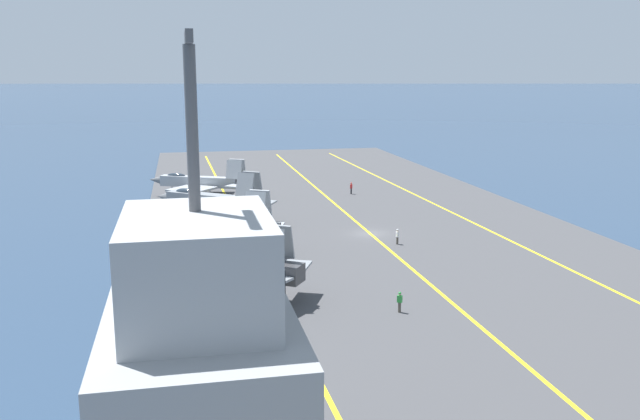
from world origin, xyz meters
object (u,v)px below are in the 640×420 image
Objects in this scene: parked_jet_second at (213,227)px; crew_red_vest at (351,188)px; parked_jet_third at (212,201)px; parked_jet_fourth at (202,182)px; crew_green_vest at (400,301)px; crew_white_vest at (397,236)px; island_tower at (202,386)px; parked_jet_nearest at (219,265)px.

crew_red_vest is (30.10, -22.81, -1.70)m from parked_jet_second.
parked_jet_third is 0.96× the size of parked_jet_fourth.
crew_white_vest is at bearing -17.65° from crew_green_vest.
crew_green_vest is 52.63m from crew_red_vest.
island_tower reaches higher than parked_jet_fourth.
island_tower reaches higher than crew_green_vest.
crew_white_vest is 21.65m from crew_green_vest.
crew_green_vest is (-20.63, 6.56, -0.02)m from crew_white_vest.
crew_white_vest is at bearing -28.20° from island_tower.
parked_jet_nearest is at bearing 62.79° from crew_green_vest.
parked_jet_second is 43.50m from island_tower.
island_tower is at bearing 160.97° from crew_red_vest.
crew_white_vest is at bearing -147.81° from parked_jet_fourth.
crew_green_vest is (-7.08, -13.76, -1.76)m from parked_jet_nearest.
parked_jet_third is at bearing 19.53° from crew_green_vest.
crew_red_vest reaches higher than crew_green_vest.
crew_red_vest is at bearing -27.20° from parked_jet_nearest.
parked_jet_fourth is 54.42m from crew_green_vest.
parked_jet_fourth is at bearing 87.88° from crew_red_vest.
crew_white_vest is at bearing -129.15° from parked_jet_third.
island_tower is (-73.43, 25.32, 4.70)m from crew_red_vest.
parked_jet_nearest is 8.96× the size of crew_green_vest.
crew_red_vest is at bearing -92.12° from parked_jet_fourth.
parked_jet_fourth is 37.89m from crew_white_vest.
parked_jet_fourth is at bearing 32.19° from crew_white_vest.
parked_jet_second is 25.67m from crew_green_vest.
crew_white_vest reaches higher than crew_green_vest.
parked_jet_fourth is at bearing 2.30° from parked_jet_third.
parked_jet_nearest is 0.94× the size of parked_jet_fourth.
parked_jet_second is 0.75× the size of island_tower.
island_tower is at bearing 151.80° from crew_white_vest.
crew_green_vest is at bearing -147.99° from parked_jet_second.
island_tower is at bearing 176.91° from parked_jet_third.
parked_jet_nearest is at bearing 179.25° from parked_jet_second.
parked_jet_second reaches higher than parked_jet_nearest.
crew_red_vest is (31.19, -2.67, 0.05)m from crew_white_vest.
crew_white_vest is 0.95× the size of crew_red_vest.
parked_jet_nearest is 45.59m from parked_jet_fourth.
island_tower is (-21.61, 16.09, 4.77)m from crew_green_vest.
parked_jet_second reaches higher than crew_white_vest.
crew_red_vest is 77.81m from island_tower.
parked_jet_third is 0.76× the size of island_tower.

